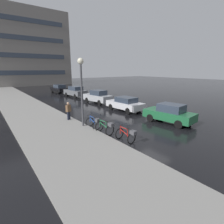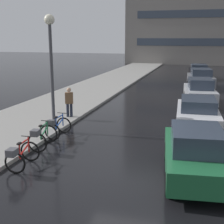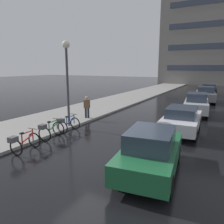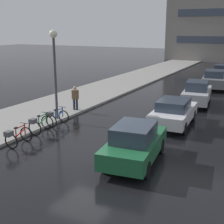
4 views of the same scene
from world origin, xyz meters
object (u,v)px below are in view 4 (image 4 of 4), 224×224
(car_green, at_px, (135,143))
(car_black, at_px, (222,71))
(bicycle_second, at_px, (40,124))
(car_grey, at_px, (214,79))
(car_white, at_px, (174,112))
(bicycle_third, at_px, (56,117))
(streetlamp, at_px, (54,59))
(car_silver, at_px, (197,93))
(bicycle_nearest, at_px, (17,136))
(pedestrian, at_px, (75,97))

(car_green, relative_size, car_black, 0.99)
(bicycle_second, relative_size, car_grey, 0.33)
(car_white, bearing_deg, bicycle_third, -152.10)
(bicycle_third, xyz_separation_m, streetlamp, (-0.51, 0.77, 3.05))
(car_silver, height_order, car_black, car_silver)
(car_green, bearing_deg, streetlamp, 152.80)
(car_white, height_order, car_grey, car_grey)
(car_silver, xyz_separation_m, car_black, (-0.28, 12.92, -0.07))
(car_white, xyz_separation_m, car_black, (-0.26, 18.34, 0.00))
(car_silver, xyz_separation_m, streetlamp, (-6.18, -7.64, 2.71))
(bicycle_second, relative_size, car_black, 0.35)
(bicycle_third, bearing_deg, streetlamp, 123.34)
(bicycle_third, distance_m, streetlamp, 3.19)
(bicycle_nearest, bearing_deg, bicycle_second, 98.02)
(car_white, distance_m, car_silver, 5.42)
(car_silver, bearing_deg, car_grey, 90.15)
(bicycle_third, xyz_separation_m, car_white, (5.65, 2.99, 0.27))
(streetlamp, bearing_deg, pedestrian, 95.18)
(car_white, height_order, streetlamp, streetlamp)
(car_silver, height_order, streetlamp, streetlamp)
(bicycle_third, relative_size, car_silver, 0.32)
(car_silver, bearing_deg, car_black, 91.25)
(bicycle_third, bearing_deg, bicycle_nearest, -84.32)
(bicycle_third, distance_m, car_grey, 16.05)
(car_white, distance_m, pedestrian, 6.36)
(car_white, relative_size, pedestrian, 2.59)
(bicycle_third, distance_m, pedestrian, 3.06)
(bicycle_third, bearing_deg, car_grey, 69.36)
(car_silver, bearing_deg, car_white, -90.21)
(car_grey, bearing_deg, bicycle_third, -110.64)
(bicycle_second, height_order, pedestrian, pedestrian)
(car_white, distance_m, streetlamp, 7.12)
(bicycle_nearest, xyz_separation_m, car_silver, (5.35, 11.69, 0.35))
(car_white, distance_m, car_black, 18.34)
(bicycle_second, distance_m, bicycle_third, 1.42)
(bicycle_second, height_order, car_white, car_white)
(pedestrian, bearing_deg, streetlamp, -84.82)
(bicycle_nearest, xyz_separation_m, bicycle_second, (-0.26, 1.86, 0.02))
(bicycle_nearest, relative_size, car_black, 0.33)
(bicycle_nearest, height_order, car_silver, car_silver)
(bicycle_third, height_order, pedestrian, pedestrian)
(bicycle_second, height_order, car_green, car_green)
(car_black, xyz_separation_m, pedestrian, (-6.10, -18.39, 0.17))
(bicycle_third, xyz_separation_m, pedestrian, (-0.71, 2.95, 0.45))
(bicycle_second, xyz_separation_m, bicycle_third, (-0.06, 1.41, -0.01))
(car_grey, bearing_deg, bicycle_second, -108.80)
(car_green, relative_size, streetlamp, 0.82)
(bicycle_nearest, distance_m, bicycle_second, 1.88)
(car_white, bearing_deg, pedestrian, -179.58)
(bicycle_nearest, bearing_deg, bicycle_third, 95.68)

